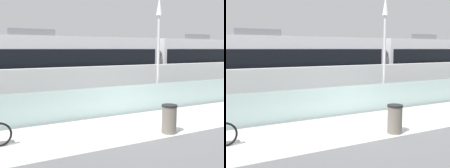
{
  "view_description": "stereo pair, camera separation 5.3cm",
  "coord_description": "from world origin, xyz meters",
  "views": [
    {
      "loc": [
        -5.75,
        -8.07,
        2.78
      ],
      "look_at": [
        -0.23,
        2.35,
        1.25
      ],
      "focal_mm": 43.52,
      "sensor_mm": 36.0,
      "label": 1
    },
    {
      "loc": [
        -5.7,
        -8.1,
        2.78
      ],
      "look_at": [
        -0.23,
        2.35,
        1.25
      ],
      "focal_mm": 43.52,
      "sensor_mm": 36.0,
      "label": 2
    }
  ],
  "objects": [
    {
      "name": "ground_plane",
      "position": [
        0.0,
        0.0,
        0.0
      ],
      "size": [
        200.0,
        200.0,
        0.0
      ],
      "primitive_type": "plane",
      "color": "slate"
    },
    {
      "name": "bike_path_deck",
      "position": [
        0.0,
        0.0,
        0.01
      ],
      "size": [
        32.0,
        3.2,
        0.01
      ],
      "primitive_type": "cube",
      "color": "silver",
      "rests_on": "ground"
    },
    {
      "name": "glass_parapet",
      "position": [
        0.0,
        1.85,
        0.6
      ],
      "size": [
        32.0,
        0.05,
        1.21
      ],
      "primitive_type": "cube",
      "color": "silver",
      "rests_on": "ground"
    },
    {
      "name": "concrete_barrier_wall",
      "position": [
        0.0,
        3.65,
        0.98
      ],
      "size": [
        32.0,
        0.36,
        1.95
      ],
      "primitive_type": "cube",
      "color": "silver",
      "rests_on": "ground"
    },
    {
      "name": "tram_rail_near",
      "position": [
        0.0,
        6.13,
        0.0
      ],
      "size": [
        32.0,
        0.08,
        0.01
      ],
      "primitive_type": "cube",
      "color": "#595654",
      "rests_on": "ground"
    },
    {
      "name": "tram_rail_far",
      "position": [
        0.0,
        7.57,
        0.0
      ],
      "size": [
        32.0,
        0.08,
        0.01
      ],
      "primitive_type": "cube",
      "color": "#595654",
      "rests_on": "ground"
    },
    {
      "name": "tram",
      "position": [
        4.96,
        6.85,
        1.89
      ],
      "size": [
        22.56,
        2.54,
        3.81
      ],
      "color": "silver",
      "rests_on": "ground"
    },
    {
      "name": "lamp_post_antenna",
      "position": [
        2.1,
        2.15,
        3.29
      ],
      "size": [
        0.28,
        0.28,
        5.2
      ],
      "color": "gray",
      "rests_on": "ground"
    },
    {
      "name": "trash_bin",
      "position": [
        -0.0,
        -1.25,
        0.48
      ],
      "size": [
        0.51,
        0.51,
        0.96
      ],
      "color": "slate",
      "rests_on": "ground"
    }
  ]
}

